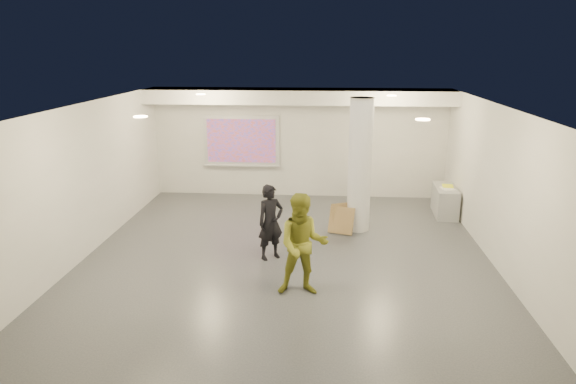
# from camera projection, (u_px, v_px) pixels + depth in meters

# --- Properties ---
(floor) EXTENTS (8.00, 9.00, 0.01)m
(floor) POSITION_uv_depth(u_px,v_px,m) (286.00, 258.00, 10.20)
(floor) COLOR #36393D
(floor) RESTS_ON ground
(ceiling) EXTENTS (8.00, 9.00, 0.01)m
(ceiling) POSITION_uv_depth(u_px,v_px,m) (286.00, 106.00, 9.38)
(ceiling) COLOR silver
(ceiling) RESTS_ON floor
(wall_back) EXTENTS (8.00, 0.01, 3.00)m
(wall_back) POSITION_uv_depth(u_px,v_px,m) (299.00, 143.00, 14.11)
(wall_back) COLOR silver
(wall_back) RESTS_ON floor
(wall_front) EXTENTS (8.00, 0.01, 3.00)m
(wall_front) POSITION_uv_depth(u_px,v_px,m) (253.00, 294.00, 5.47)
(wall_front) COLOR silver
(wall_front) RESTS_ON floor
(wall_left) EXTENTS (0.01, 9.00, 3.00)m
(wall_left) POSITION_uv_depth(u_px,v_px,m) (84.00, 181.00, 10.08)
(wall_left) COLOR silver
(wall_left) RESTS_ON floor
(wall_right) EXTENTS (0.01, 9.00, 3.00)m
(wall_right) POSITION_uv_depth(u_px,v_px,m) (501.00, 189.00, 9.50)
(wall_right) COLOR silver
(wall_right) RESTS_ON floor
(soffit_band) EXTENTS (8.00, 1.10, 0.36)m
(soffit_band) POSITION_uv_depth(u_px,v_px,m) (298.00, 96.00, 13.22)
(soffit_band) COLOR silver
(soffit_band) RESTS_ON ceiling
(downlight_nw) EXTENTS (0.22, 0.22, 0.02)m
(downlight_nw) POSITION_uv_depth(u_px,v_px,m) (201.00, 94.00, 11.95)
(downlight_nw) COLOR #FFCE90
(downlight_nw) RESTS_ON ceiling
(downlight_ne) EXTENTS (0.22, 0.22, 0.02)m
(downlight_ne) POSITION_uv_depth(u_px,v_px,m) (392.00, 96.00, 11.63)
(downlight_ne) COLOR #FFCE90
(downlight_ne) RESTS_ON ceiling
(downlight_sw) EXTENTS (0.22, 0.22, 0.02)m
(downlight_sw) POSITION_uv_depth(u_px,v_px,m) (140.00, 117.00, 8.11)
(downlight_sw) COLOR #FFCE90
(downlight_sw) RESTS_ON ceiling
(downlight_se) EXTENTS (0.22, 0.22, 0.02)m
(downlight_se) POSITION_uv_depth(u_px,v_px,m) (423.00, 119.00, 7.79)
(downlight_se) COLOR #FFCE90
(downlight_se) RESTS_ON ceiling
(column) EXTENTS (0.52, 0.52, 3.00)m
(column) POSITION_uv_depth(u_px,v_px,m) (360.00, 166.00, 11.41)
(column) COLOR silver
(column) RESTS_ON floor
(projection_screen) EXTENTS (2.10, 0.13, 1.42)m
(projection_screen) POSITION_uv_depth(u_px,v_px,m) (241.00, 141.00, 14.17)
(projection_screen) COLOR silver
(projection_screen) RESTS_ON wall_back
(credenza) EXTENTS (0.57, 1.24, 0.71)m
(credenza) POSITION_uv_depth(u_px,v_px,m) (445.00, 201.00, 12.75)
(credenza) COLOR gray
(credenza) RESTS_ON floor
(papers_stack) EXTENTS (0.35, 0.41, 0.02)m
(papers_stack) POSITION_uv_depth(u_px,v_px,m) (448.00, 189.00, 12.48)
(papers_stack) COLOR white
(papers_stack) RESTS_ON credenza
(postit_pad) EXTENTS (0.30, 0.38, 0.03)m
(postit_pad) POSITION_uv_depth(u_px,v_px,m) (448.00, 186.00, 12.67)
(postit_pad) COLOR #F4FF1E
(postit_pad) RESTS_ON credenza
(cardboard_back) EXTENTS (0.62, 0.41, 0.65)m
(cardboard_back) POSITION_uv_depth(u_px,v_px,m) (344.00, 217.00, 11.64)
(cardboard_back) COLOR olive
(cardboard_back) RESTS_ON floor
(cardboard_front) EXTENTS (0.61, 0.42, 0.59)m
(cardboard_front) POSITION_uv_depth(u_px,v_px,m) (341.00, 220.00, 11.49)
(cardboard_front) COLOR olive
(cardboard_front) RESTS_ON floor
(woman) EXTENTS (0.65, 0.61, 1.50)m
(woman) POSITION_uv_depth(u_px,v_px,m) (271.00, 222.00, 10.00)
(woman) COLOR black
(woman) RESTS_ON floor
(man) EXTENTS (0.90, 0.73, 1.75)m
(man) POSITION_uv_depth(u_px,v_px,m) (303.00, 245.00, 8.51)
(man) COLOR olive
(man) RESTS_ON floor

